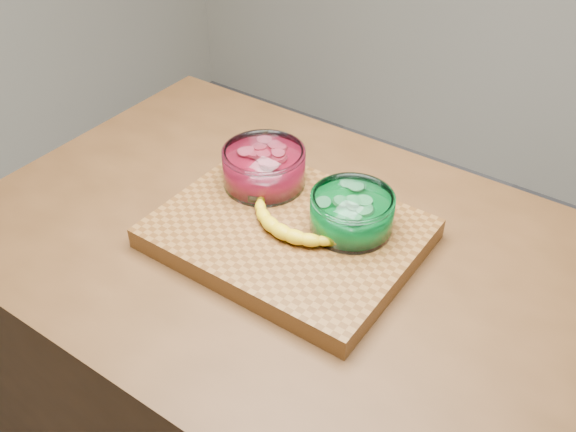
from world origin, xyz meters
The scene contains 5 objects.
counter centered at (0.00, 0.00, 0.45)m, with size 1.20×0.80×0.90m, color #513118.
cutting_board centered at (0.00, 0.00, 0.92)m, with size 0.45×0.35×0.04m, color brown.
bowl_red centered at (-0.11, 0.08, 0.98)m, with size 0.16×0.16×0.07m.
bowl_green centered at (0.10, 0.06, 0.97)m, with size 0.15×0.15×0.07m.
banana centered at (0.02, -0.01, 0.96)m, with size 0.23×0.11×0.03m, color yellow, non-canonical shape.
Camera 1 is at (0.51, -0.72, 1.66)m, focal length 40.00 mm.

